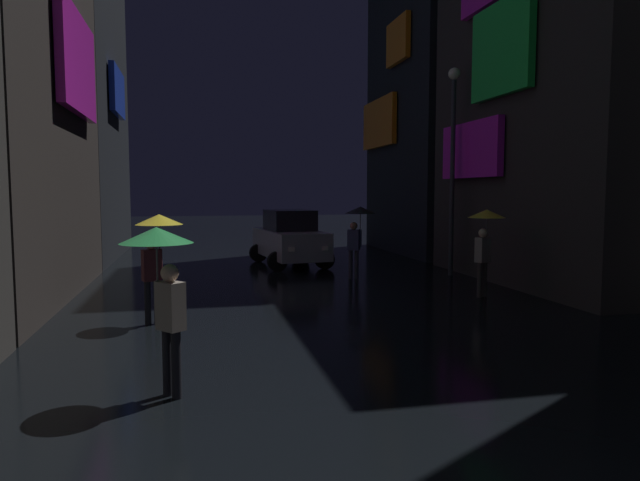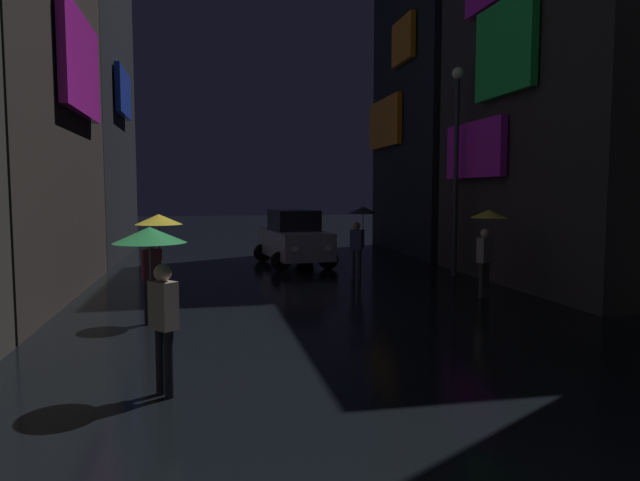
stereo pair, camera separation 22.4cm
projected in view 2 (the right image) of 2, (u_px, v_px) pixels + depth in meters
name	position (u px, v px, depth m)	size (l,w,h in m)	color
building_left_far	(64.00, 26.00, 21.37)	(4.25, 8.78, 17.46)	black
building_right_mid	(571.00, 60.00, 15.59)	(4.25, 8.38, 12.30)	#2D2826
building_right_far	(446.00, 4.00, 23.47)	(4.25, 7.25, 20.46)	black
pedestrian_near_crossing_green	(154.00, 263.00, 7.05)	(0.90, 0.90, 2.12)	black
pedestrian_foreground_right_yellow	(487.00, 228.00, 13.73)	(0.90, 0.90, 2.12)	#38332D
pedestrian_midstreet_centre_black	(361.00, 222.00, 16.51)	(0.90, 0.90, 2.12)	#2D2D38
pedestrian_foreground_left_yellow	(156.00, 238.00, 10.99)	(0.90, 0.90, 2.12)	black
car_distant	(294.00, 239.00, 19.74)	(2.58, 4.30, 1.92)	#99999E
streetlamp_right_far	(456.00, 149.00, 17.03)	(0.36, 0.36, 6.22)	#2D2D33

